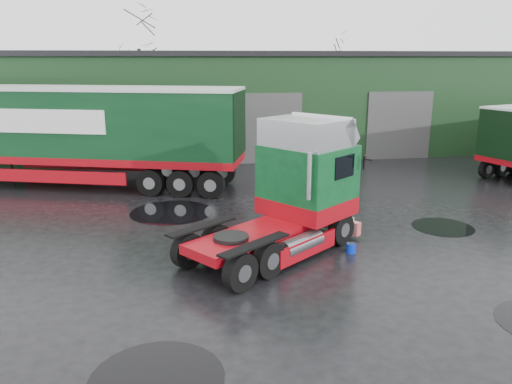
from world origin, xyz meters
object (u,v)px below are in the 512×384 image
Objects in this scene: hero_tractor at (269,191)px; tree_back_a at (140,72)px; wash_bucket at (351,248)px; tree_back_b at (323,83)px; warehouse at (252,100)px; trailer_left at (82,137)px.

tree_back_a reaches higher than hero_tractor.
tree_back_b reaches higher than wash_bucket.
trailer_left is (-9.50, -10.00, -0.81)m from warehouse.
trailer_left reaches higher than wash_bucket.
trailer_left is 26.61m from tree_back_b.
tree_back_b is at bearing 75.39° from wash_bucket.
warehouse is at bearing -26.27° from trailer_left.
trailer_left is 1.59× the size of tree_back_a.
tree_back_b is at bearing 0.00° from tree_back_a.
tree_back_b is (8.00, 10.00, 0.59)m from warehouse.
trailer_left is at bearing -133.53° from warehouse.
trailer_left is at bearing -131.19° from tree_back_b.
tree_back_b is at bearing 51.34° from warehouse.
warehouse reaches higher than hero_tractor.
tree_back_a is at bearing 12.97° from trailer_left.
hero_tractor reaches higher than wash_bucket.
wash_bucket is 0.04× the size of tree_back_b.
hero_tractor is 0.89× the size of tree_back_b.
wash_bucket is at bearing 47.73° from hero_tractor.
tree_back_b is (16.00, 0.00, -1.00)m from tree_back_a.
tree_back_a is 1.27× the size of tree_back_b.
wash_bucket is (9.64, -10.14, -2.20)m from trailer_left.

